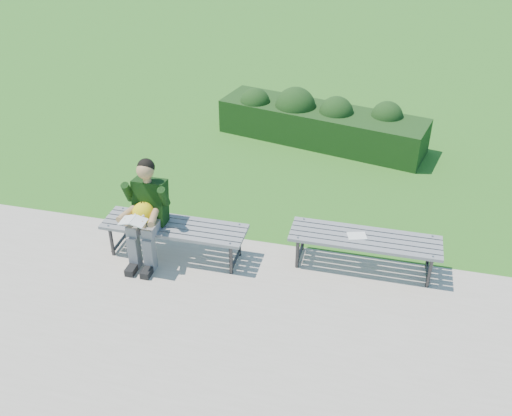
% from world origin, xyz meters
% --- Properties ---
extents(ground, '(80.00, 80.00, 0.00)m').
position_xyz_m(ground, '(0.00, 0.00, 0.00)').
color(ground, '#257E21').
rests_on(ground, ground).
extents(walkway, '(30.00, 3.50, 0.02)m').
position_xyz_m(walkway, '(0.00, -1.75, 0.01)').
color(walkway, '#AEA091').
rests_on(walkway, ground).
extents(hedge, '(3.72, 1.69, 0.93)m').
position_xyz_m(hedge, '(0.35, 3.29, 0.38)').
color(hedge, '#113B11').
rests_on(hedge, ground).
extents(bench_left, '(1.80, 0.50, 0.46)m').
position_xyz_m(bench_left, '(-0.88, -0.54, 0.42)').
color(bench_left, gray).
rests_on(bench_left, walkway).
extents(bench_right, '(1.80, 0.50, 0.46)m').
position_xyz_m(bench_right, '(1.43, -0.23, 0.42)').
color(bench_right, gray).
rests_on(bench_right, walkway).
extents(seated_boy, '(0.56, 0.76, 1.31)m').
position_xyz_m(seated_boy, '(-1.18, -0.64, 0.71)').
color(seated_boy, slate).
rests_on(seated_boy, walkway).
extents(paper_sheet, '(0.26, 0.22, 0.01)m').
position_xyz_m(paper_sheet, '(1.33, -0.23, 0.47)').
color(paper_sheet, white).
rests_on(paper_sheet, bench_right).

